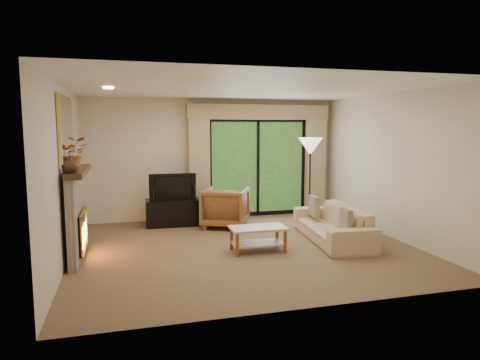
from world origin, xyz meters
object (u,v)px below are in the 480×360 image
object	(u,v)px
media_console	(173,212)
coffee_table	(258,239)
armchair	(225,207)
sofa	(332,224)

from	to	relation	value
media_console	coffee_table	xyz separation A→B (m)	(1.12, -2.21, -0.07)
armchair	media_console	bearing A→B (deg)	4.68
media_console	coffee_table	size ratio (longest dim) A/B	1.21
armchair	sofa	distance (m)	2.19
sofa	media_console	bearing A→B (deg)	-120.37
armchair	coffee_table	world-z (taller)	armchair
media_console	coffee_table	world-z (taller)	media_console
media_console	sofa	bearing A→B (deg)	-35.49
media_console	sofa	xyz separation A→B (m)	(2.58, -1.93, 0.04)
armchair	sofa	bearing A→B (deg)	162.16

